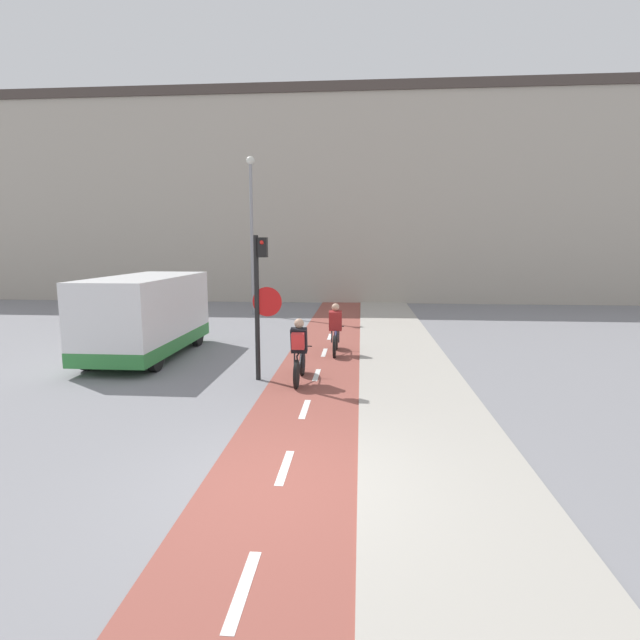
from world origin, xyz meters
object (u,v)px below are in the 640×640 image
(cyclist_near, at_px, (299,352))
(cyclist_far, at_px, (335,331))
(street_lamp_far, at_px, (252,219))
(van, at_px, (147,317))
(traffic_light_pole, at_px, (260,292))

(cyclist_near, distance_m, cyclist_far, 3.12)
(street_lamp_far, bearing_deg, van, -97.31)
(cyclist_near, relative_size, cyclist_far, 1.02)
(traffic_light_pole, xyz_separation_m, street_lamp_far, (-2.53, 10.76, 2.14))
(cyclist_far, xyz_separation_m, van, (-5.20, -0.76, 0.45))
(cyclist_far, height_order, van, van)
(traffic_light_pole, height_order, van, traffic_light_pole)
(cyclist_far, bearing_deg, traffic_light_pole, -118.23)
(cyclist_near, xyz_separation_m, van, (-4.54, 2.29, 0.40))
(traffic_light_pole, bearing_deg, cyclist_far, 61.77)
(street_lamp_far, xyz_separation_m, van, (-1.11, -8.62, -3.07))
(traffic_light_pole, bearing_deg, street_lamp_far, 103.25)
(street_lamp_far, bearing_deg, cyclist_near, -72.56)
(street_lamp_far, bearing_deg, cyclist_far, -62.50)
(street_lamp_far, height_order, cyclist_far, street_lamp_far)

